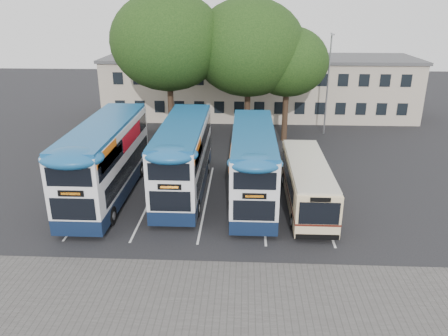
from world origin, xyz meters
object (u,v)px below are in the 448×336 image
object	(u,v)px
bus_dd_left	(106,157)
bus_dd_right	(253,161)
bus_single	(307,181)
bus_dd_mid	(184,154)
tree_right	(288,62)
tree_mid	(248,48)
tree_left	(168,42)
lamp_post	(328,79)

from	to	relation	value
bus_dd_left	bus_dd_right	distance (m)	9.07
bus_single	bus_dd_left	bearing A→B (deg)	177.04
bus_dd_mid	bus_dd_right	size ratio (longest dim) A/B	1.03
tree_right	tree_mid	bearing A→B (deg)	-179.95
tree_left	bus_dd_mid	xyz separation A→B (m)	(2.50, -10.45, -6.04)
bus_dd_left	bus_dd_mid	world-z (taller)	bus_dd_left
bus_dd_right	bus_single	xyz separation A→B (m)	(3.25, -0.78, -0.88)
lamp_post	tree_right	size ratio (longest dim) A/B	0.93
tree_mid	bus_dd_right	xyz separation A→B (m)	(0.33, -12.40, -5.55)
tree_right	bus_dd_mid	size ratio (longest dim) A/B	0.89
bus_dd_right	bus_single	size ratio (longest dim) A/B	1.15
tree_mid	bus_dd_mid	world-z (taller)	tree_mid
lamp_post	tree_right	distance (m)	4.83
bus_dd_left	bus_dd_mid	size ratio (longest dim) A/B	1.05
bus_dd_left	bus_dd_right	xyz separation A→B (m)	(9.07, 0.15, -0.18)
bus_dd_left	bus_single	world-z (taller)	bus_dd_left
bus_dd_right	tree_left	bearing A→B (deg)	121.19
lamp_post	tree_left	distance (m)	14.57
bus_single	bus_dd_mid	bearing A→B (deg)	167.41
lamp_post	bus_single	xyz separation A→B (m)	(-3.64, -15.40, -3.52)
tree_left	bus_single	bearing A→B (deg)	-50.19
tree_mid	bus_dd_left	world-z (taller)	tree_mid
lamp_post	tree_left	xyz separation A→B (m)	(-13.77, -3.25, 3.47)
tree_left	bus_dd_right	xyz separation A→B (m)	(6.88, -11.37, -6.11)
bus_dd_left	tree_left	bearing A→B (deg)	79.24
tree_right	bus_dd_right	distance (m)	13.50
bus_single	lamp_post	bearing A→B (deg)	76.69
bus_dd_left	bus_dd_right	world-z (taller)	bus_dd_left
lamp_post	bus_dd_right	xyz separation A→B (m)	(-6.89, -14.62, -2.64)
lamp_post	bus_single	bearing A→B (deg)	-103.31
tree_mid	bus_single	world-z (taller)	tree_mid
tree_mid	bus_dd_left	size ratio (longest dim) A/B	1.05
tree_mid	bus_dd_mid	distance (m)	13.36
lamp_post	tree_right	bearing A→B (deg)	-150.45
tree_left	tree_right	distance (m)	10.06
tree_left	bus_dd_mid	world-z (taller)	tree_left
lamp_post	bus_dd_left	distance (m)	21.88
bus_dd_mid	bus_single	xyz separation A→B (m)	(7.63, -1.70, -0.95)
lamp_post	bus_dd_left	bearing A→B (deg)	-137.22
bus_single	tree_left	bearing A→B (deg)	129.81
bus_dd_mid	bus_dd_right	bearing A→B (deg)	-11.85
bus_dd_right	lamp_post	bearing A→B (deg)	64.76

